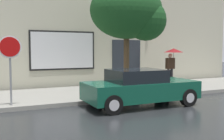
# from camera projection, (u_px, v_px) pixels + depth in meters

# --- Properties ---
(ground_plane) EXTENTS (60.00, 60.00, 0.00)m
(ground_plane) POSITION_uv_depth(u_px,v_px,m) (135.00, 106.00, 9.69)
(ground_plane) COLOR #282B2D
(sidewalk) EXTENTS (20.00, 4.00, 0.15)m
(sidewalk) POSITION_uv_depth(u_px,v_px,m) (103.00, 92.00, 12.39)
(sidewalk) COLOR gray
(sidewalk) RESTS_ON ground
(building_facade) EXTENTS (20.00, 0.67, 7.00)m
(building_facade) POSITION_uv_depth(u_px,v_px,m) (84.00, 23.00, 14.38)
(building_facade) COLOR beige
(building_facade) RESTS_ON ground
(parked_car) EXTENTS (4.13, 1.85, 1.34)m
(parked_car) POSITION_uv_depth(u_px,v_px,m) (140.00, 88.00, 9.74)
(parked_car) COLOR #0F4C38
(parked_car) RESTS_ON ground
(fire_hydrant) EXTENTS (0.30, 0.44, 0.72)m
(fire_hydrant) POSITION_uv_depth(u_px,v_px,m) (163.00, 83.00, 12.34)
(fire_hydrant) COLOR yellow
(fire_hydrant) RESTS_ON sidewalk
(pedestrian_with_umbrella) EXTENTS (1.09, 1.09, 1.96)m
(pedestrian_with_umbrella) POSITION_uv_depth(u_px,v_px,m) (173.00, 55.00, 14.72)
(pedestrian_with_umbrella) COLOR black
(pedestrian_with_umbrella) RESTS_ON sidewalk
(street_tree) EXTENTS (3.32, 2.82, 4.86)m
(street_tree) POSITION_uv_depth(u_px,v_px,m) (131.00, 13.00, 11.86)
(street_tree) COLOR #4C3823
(street_tree) RESTS_ON sidewalk
(stop_sign) EXTENTS (0.76, 0.10, 2.38)m
(stop_sign) POSITION_uv_depth(u_px,v_px,m) (10.00, 56.00, 9.02)
(stop_sign) COLOR gray
(stop_sign) RESTS_ON sidewalk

